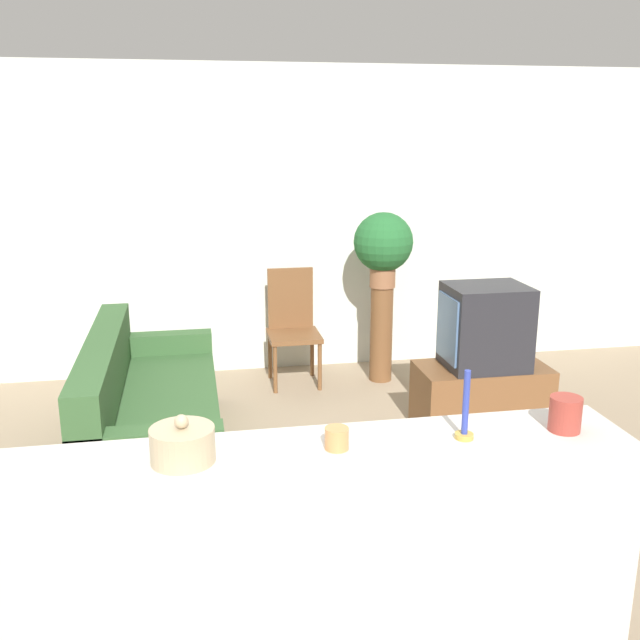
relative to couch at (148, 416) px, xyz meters
The scene contains 13 objects.
ground_plane 1.84m from the couch, 69.15° to the right, with size 14.00×14.00×0.00m, color gray.
wall_back 2.13m from the couch, 69.58° to the left, with size 9.00×0.06×2.70m.
couch is the anchor object (origin of this frame).
tv_stand 2.37m from the couch, ahead, with size 0.94×0.49×0.50m.
television 2.42m from the couch, ahead, with size 0.57×0.46×0.60m.
wooden_chair 1.78m from the couch, 48.44° to the left, with size 0.44×0.44×0.99m.
plant_stand 2.29m from the couch, 31.85° to the left, with size 0.20×0.20×0.84m.
potted_plant 2.46m from the couch, 31.85° to the left, with size 0.50×0.50×0.64m.
foreground_counter 2.38m from the couch, 74.15° to the right, with size 2.56×0.44×1.05m.
decorative_bowl 2.43m from the couch, 83.19° to the right, with size 0.22×0.22×0.17m.
candle_jar 2.54m from the couch, 70.29° to the right, with size 0.09×0.09×0.08m.
candlestick 2.75m from the couch, 60.27° to the right, with size 0.07×0.07×0.27m.
coffee_tin 2.96m from the couch, 53.21° to the right, with size 0.12×0.12×0.13m.
Camera 1 is at (-0.32, -2.88, 2.16)m, focal length 40.00 mm.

